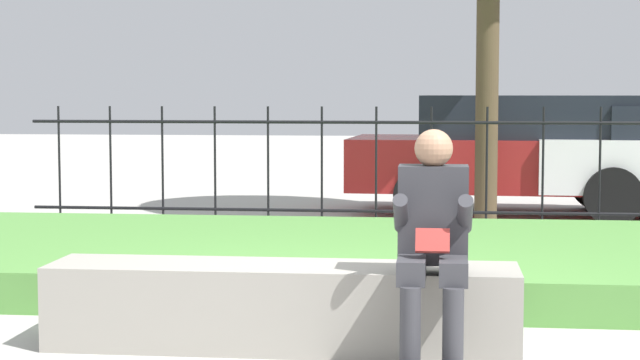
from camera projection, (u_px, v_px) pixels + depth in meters
The scene contains 6 objects.
ground_plane at pixel (325, 349), 6.21m from camera, with size 60.00×60.00×0.00m, color #B2AFA8.
stone_bench at pixel (282, 311), 6.22m from camera, with size 2.73×0.57×0.49m.
person_seated_reader at pixel (433, 237), 5.77m from camera, with size 0.42×0.73×1.29m.
grass_berm at pixel (358, 260), 8.61m from camera, with size 9.27×3.46×0.28m.
iron_fence at pixel (376, 169), 10.92m from camera, with size 7.27×0.03×1.34m.
car_parked_center at pixel (541, 152), 12.93m from camera, with size 4.78×2.04×1.45m.
Camera 1 is at (0.66, -6.07, 1.49)m, focal length 60.00 mm.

